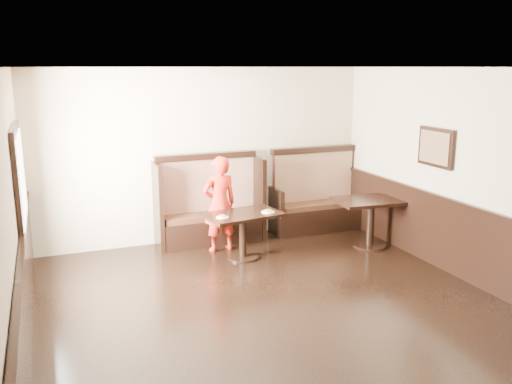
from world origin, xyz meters
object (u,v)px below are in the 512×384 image
booth_neighbor (316,202)px  table_main (243,224)px  booth_main (209,210)px  table_neighbor (371,211)px  child (220,204)px

booth_neighbor → table_main: (-1.72, -0.95, 0.05)m
booth_main → table_neighbor: booth_main is taller
table_neighbor → child: child is taller
booth_neighbor → table_main: bearing=-151.1°
booth_main → booth_neighbor: same height
booth_neighbor → table_neighbor: booth_neighbor is taller
table_neighbor → child: size_ratio=0.79×
booth_main → table_main: 0.98m
booth_main → child: child is taller
booth_main → table_main: bearing=-76.1°
table_main → child: 0.55m
table_main → table_neighbor: 2.08m
table_neighbor → table_main: bearing=178.5°
child → booth_neighbor: bearing=-172.0°
booth_main → child: (0.03, -0.49, 0.22)m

